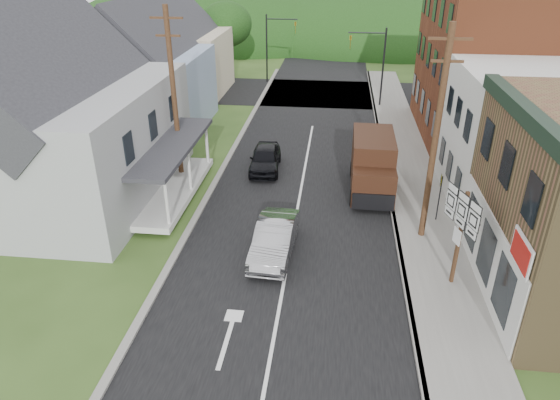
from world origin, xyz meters
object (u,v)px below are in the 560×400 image
(route_sign_cluster, at_px, (460,226))
(silver_sedan, at_px, (275,239))
(dark_sedan, at_px, (265,159))
(warning_sign, at_px, (440,191))
(delivery_van, at_px, (372,165))

(route_sign_cluster, bearing_deg, silver_sedan, 150.72)
(dark_sedan, relative_size, warning_sign, 1.75)
(warning_sign, bearing_deg, silver_sedan, -144.46)
(dark_sedan, bearing_deg, route_sign_cluster, -52.78)
(delivery_van, relative_size, route_sign_cluster, 1.37)
(silver_sedan, distance_m, dark_sedan, 8.73)
(warning_sign, bearing_deg, dark_sedan, 158.66)
(delivery_van, height_order, warning_sign, delivery_van)
(dark_sedan, bearing_deg, delivery_van, -22.62)
(silver_sedan, distance_m, delivery_van, 7.79)
(delivery_van, bearing_deg, silver_sedan, -122.15)
(route_sign_cluster, bearing_deg, delivery_van, 90.21)
(dark_sedan, bearing_deg, warning_sign, -33.58)
(route_sign_cluster, bearing_deg, dark_sedan, 112.22)
(dark_sedan, xyz_separation_m, warning_sign, (8.65, -5.08, 0.94))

